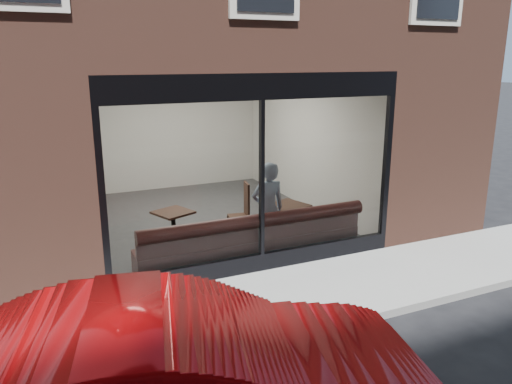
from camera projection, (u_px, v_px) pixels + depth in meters
name	position (u px, v px, depth m)	size (l,w,h in m)	color
ground	(328.00, 329.00, 6.49)	(120.00, 120.00, 0.00)	black
sidewalk_near	(291.00, 296.00, 7.37)	(40.00, 2.00, 0.01)	gray
kerb_near	(330.00, 327.00, 6.44)	(40.00, 0.10, 0.12)	gray
host_building_pier_left	(9.00, 138.00, 11.62)	(2.50, 12.00, 3.20)	brown
host_building_pier_right	(292.00, 122.00, 14.61)	(2.50, 12.00, 3.20)	brown
host_building_backfill	(142.00, 117.00, 15.76)	(5.00, 6.00, 3.20)	brown
cafe_floor	(205.00, 219.00, 10.89)	(6.00, 6.00, 0.00)	#2D2D30
cafe_ceiling	(200.00, 70.00, 10.06)	(6.00, 6.00, 0.00)	white
cafe_wall_back	(167.00, 129.00, 13.11)	(5.00, 5.00, 0.00)	beige
cafe_wall_left	(78.00, 157.00, 9.49)	(6.00, 6.00, 0.00)	beige
cafe_wall_right	(306.00, 140.00, 11.47)	(6.00, 6.00, 0.00)	beige
storefront_kick	(261.00, 262.00, 8.26)	(5.00, 0.10, 0.30)	black
storefront_header	(262.00, 87.00, 7.52)	(5.00, 0.10, 0.40)	black
storefront_mullion	(262.00, 180.00, 7.89)	(0.06, 0.10, 2.50)	black
storefront_glass	(263.00, 180.00, 7.87)	(4.80, 4.80, 0.00)	white
banquette	(252.00, 249.00, 8.59)	(4.00, 0.55, 0.45)	#351613
person	(268.00, 209.00, 8.77)	(0.62, 0.40, 1.69)	#899EBA
cafe_table_left	(173.00, 212.00, 8.93)	(0.60, 0.60, 0.04)	black
cafe_table_right	(287.00, 206.00, 9.33)	(0.66, 0.66, 0.04)	black
cafe_chair_right	(238.00, 217.00, 10.32)	(0.38, 0.38, 0.04)	black
wall_poster	(85.00, 169.00, 8.89)	(0.02, 0.59, 0.78)	white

